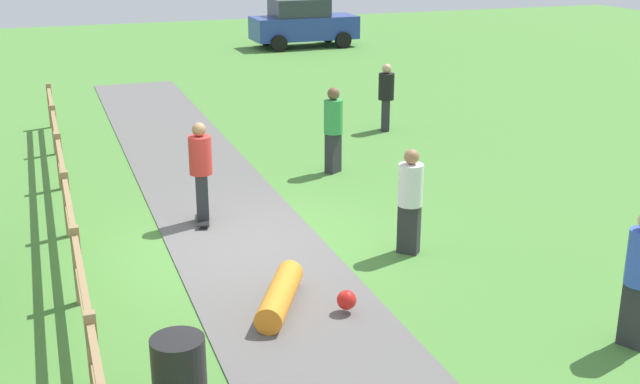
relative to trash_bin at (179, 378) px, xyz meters
The scene contains 10 objects.
ground_plane 4.72m from the trash_bin, 67.46° to the left, with size 60.00×60.00×0.00m, color #4C8438.
asphalt_path 4.72m from the trash_bin, 67.46° to the left, with size 2.40×28.00×0.02m, color #605E5B.
wooden_fence 4.42m from the trash_bin, 100.45° to the left, with size 0.12×18.12×1.10m.
trash_bin is the anchor object (origin of this frame).
skater_riding 5.68m from the trash_bin, 76.02° to the left, with size 0.45×0.82×1.73m.
skater_fallen 2.61m from the trash_bin, 48.36° to the left, with size 1.43×1.52×0.36m.
bystander_black 12.40m from the trash_bin, 56.32° to the left, with size 0.51×0.51×1.63m.
bystander_green 8.72m from the trash_bin, 59.22° to the left, with size 0.53×0.53×1.75m.
bystander_white 5.19m from the trash_bin, 37.69° to the left, with size 0.54×0.54×1.66m.
parked_car_blue 25.74m from the trash_bin, 68.84° to the left, with size 4.22×2.05×1.92m.
Camera 1 is at (-2.85, -11.59, 4.88)m, focal length 45.30 mm.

